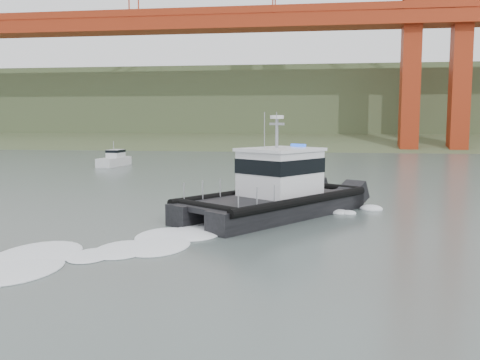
% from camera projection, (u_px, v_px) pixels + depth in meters
% --- Properties ---
extents(ground, '(400.00, 400.00, 0.00)m').
position_uv_depth(ground, '(238.00, 270.00, 19.88)').
color(ground, '#4E5D58').
rests_on(ground, ground).
extents(headlands, '(500.00, 105.36, 27.12)m').
position_uv_depth(headlands, '(308.00, 113.00, 142.44)').
color(headlands, '#364829').
rests_on(headlands, ground).
extents(patrol_boat, '(10.83, 12.67, 6.00)m').
position_uv_depth(patrol_boat, '(276.00, 190.00, 30.97)').
color(patrol_boat, black).
rests_on(patrol_boat, ground).
extents(motorboat, '(2.46, 5.69, 3.04)m').
position_uv_depth(motorboat, '(114.00, 160.00, 63.71)').
color(motorboat, silver).
rests_on(motorboat, ground).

